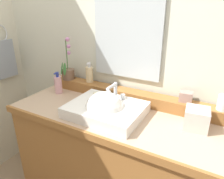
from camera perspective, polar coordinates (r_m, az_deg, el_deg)
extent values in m
cube|color=beige|center=(1.58, 7.96, 15.35)|extent=(3.27, 0.20, 2.66)
cube|color=#986230|center=(1.64, 0.83, -20.04)|extent=(1.40, 0.54, 0.81)
cube|color=tan|center=(1.39, 0.93, -7.03)|extent=(1.43, 0.56, 0.04)
cube|color=#986230|center=(1.19, -5.62, -12.73)|extent=(1.43, 0.02, 0.04)
cube|color=#986230|center=(1.54, 4.72, -1.69)|extent=(1.35, 0.11, 0.08)
cube|color=white|center=(1.35, -1.68, -5.50)|extent=(0.47, 0.37, 0.07)
sphere|color=white|center=(1.34, -2.08, -5.97)|extent=(0.26, 0.26, 0.26)
cylinder|color=silver|center=(1.42, 0.95, -0.35)|extent=(0.02, 0.02, 0.10)
cylinder|color=silver|center=(1.35, -0.14, 0.83)|extent=(0.02, 0.11, 0.02)
sphere|color=silver|center=(1.40, 0.96, 1.54)|extent=(0.03, 0.03, 0.03)
cylinder|color=silver|center=(1.45, -0.97, -1.11)|extent=(0.03, 0.03, 0.04)
cylinder|color=silver|center=(1.41, 2.91, -1.97)|extent=(0.03, 0.03, 0.04)
ellipsoid|color=beige|center=(1.47, -4.01, -1.14)|extent=(0.07, 0.04, 0.02)
cylinder|color=brown|center=(1.78, -11.79, 4.10)|extent=(0.10, 0.10, 0.08)
cylinder|color=tan|center=(1.77, -11.88, 5.19)|extent=(0.09, 0.09, 0.01)
cylinder|color=#476B38|center=(1.74, -12.22, 9.23)|extent=(0.01, 0.01, 0.24)
ellipsoid|color=#387033|center=(1.72, -12.75, 5.38)|extent=(0.03, 0.03, 0.10)
ellipsoid|color=#387033|center=(1.75, -13.48, 5.58)|extent=(0.04, 0.04, 0.10)
sphere|color=#CA7DB5|center=(1.74, -11.68, 9.71)|extent=(0.03, 0.03, 0.03)
sphere|color=#CA7DB5|center=(1.72, -11.74, 11.42)|extent=(0.03, 0.03, 0.03)
sphere|color=#CA7DB5|center=(1.71, -12.03, 13.20)|extent=(0.03, 0.03, 0.03)
cylinder|color=beige|center=(1.68, -6.15, 4.06)|extent=(0.06, 0.06, 0.12)
cylinder|color=silver|center=(1.66, -6.24, 6.34)|extent=(0.02, 0.02, 0.02)
cylinder|color=silver|center=(1.66, -6.27, 6.97)|extent=(0.03, 0.03, 0.02)
cylinder|color=silver|center=(1.64, -6.60, 6.98)|extent=(0.01, 0.03, 0.01)
cylinder|color=silver|center=(1.39, 28.04, -3.20)|extent=(0.07, 0.07, 0.09)
cube|color=gray|center=(1.42, 19.44, -1.86)|extent=(0.09, 0.07, 0.06)
cylinder|color=#D9A1AB|center=(1.72, -14.40, 1.22)|extent=(0.06, 0.06, 0.14)
cylinder|color=navy|center=(1.69, -14.65, 3.64)|extent=(0.02, 0.02, 0.02)
cylinder|color=navy|center=(1.69, -14.71, 4.25)|extent=(0.03, 0.03, 0.02)
cylinder|color=navy|center=(1.68, -15.10, 4.23)|extent=(0.01, 0.03, 0.01)
cube|color=beige|center=(1.29, 22.01, -7.39)|extent=(0.14, 0.14, 0.12)
cube|color=silver|center=(1.50, 4.06, 14.46)|extent=(0.51, 0.02, 0.60)
cube|color=#8C95A0|center=(2.16, -26.99, 7.35)|extent=(0.02, 0.20, 0.34)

